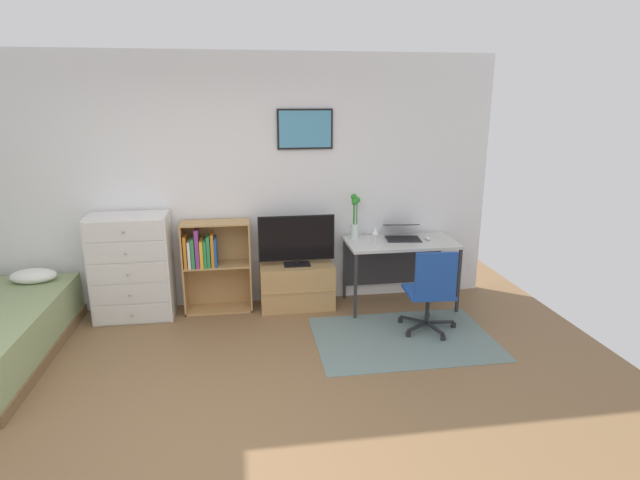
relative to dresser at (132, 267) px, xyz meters
The scene contains 13 objects.
ground_plane 2.38m from the dresser, 68.40° to the right, with size 7.20×7.20×0.00m, color brown.
wall_back_with_posters 1.21m from the dresser, 17.73° to the left, with size 6.12×0.09×2.70m.
area_rug 2.85m from the dresser, 19.26° to the right, with size 1.70×1.20×0.01m, color slate.
dresser is the anchor object (origin of this frame).
bookshelf 0.80m from the dresser, ahead, with size 0.71×0.30×0.99m.
tv_stand 1.74m from the dresser, ahead, with size 0.80×0.41×0.49m.
television 1.72m from the dresser, ahead, with size 0.82×0.16×0.55m.
desk 2.84m from the dresser, ahead, with size 1.18×0.64×0.74m.
office_chair 3.04m from the dresser, 15.96° to the right, with size 0.57×0.58×0.86m.
laptop 2.90m from the dresser, ahead, with size 0.42×0.44×0.16m.
computer_mouse 3.15m from the dresser, ahead, with size 0.06×0.10×0.03m, color silver.
bamboo_vase 2.40m from the dresser, ahead, with size 0.10×0.10×0.49m.
wine_glass 2.56m from the dresser, ahead, with size 0.07×0.07×0.18m.
Camera 1 is at (0.31, -3.10, 2.24)m, focal length 28.81 mm.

